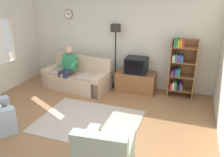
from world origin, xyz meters
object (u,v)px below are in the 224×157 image
at_px(tv, 136,65).
at_px(floor_lamp, 116,39).
at_px(tv_stand, 136,82).
at_px(person_on_couch, 68,66).
at_px(armchair_near_bookshelf, 106,156).
at_px(bookshelf, 181,68).
at_px(couch, 78,78).

bearing_deg(tv, floor_lamp, 169.32).
bearing_deg(floor_lamp, tv, -10.68).
height_order(tv_stand, person_on_couch, person_on_couch).
distance_m(tv_stand, armchair_near_bookshelf, 3.31).
bearing_deg(armchair_near_bookshelf, floor_lamp, 106.25).
bearing_deg(tv, tv_stand, 90.00).
xyz_separation_m(tv_stand, armchair_near_bookshelf, (0.33, -3.29, 0.01)).
xyz_separation_m(tv_stand, tv, (-0.00, -0.02, 0.50)).
height_order(tv_stand, bookshelf, bookshelf).
bearing_deg(couch, floor_lamp, 24.94).
bearing_deg(couch, bookshelf, 8.76).
height_order(floor_lamp, armchair_near_bookshelf, floor_lamp).
relative_size(tv, armchair_near_bookshelf, 0.63).
bearing_deg(tv_stand, person_on_couch, -165.85).
distance_m(tv, armchair_near_bookshelf, 3.32).
bearing_deg(bookshelf, armchair_near_bookshelf, -104.16).
xyz_separation_m(couch, person_on_couch, (-0.24, -0.11, 0.39)).
bearing_deg(person_on_couch, bookshelf, 10.07).
distance_m(tv_stand, tv, 0.50).
distance_m(tv, person_on_couch, 1.96).
xyz_separation_m(couch, tv, (1.66, 0.35, 0.46)).
height_order(couch, bookshelf, bookshelf).
bearing_deg(tv_stand, couch, -167.45).
height_order(tv, armchair_near_bookshelf, tv).
relative_size(bookshelf, person_on_couch, 1.27).
relative_size(couch, tv_stand, 1.81).
relative_size(tv_stand, floor_lamp, 0.59).
xyz_separation_m(couch, bookshelf, (2.84, 0.44, 0.49)).
bearing_deg(person_on_couch, tv, 13.46).
xyz_separation_m(tv_stand, person_on_couch, (-1.90, -0.48, 0.42)).
distance_m(bookshelf, floor_lamp, 1.95).
bearing_deg(person_on_couch, tv_stand, 14.15).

